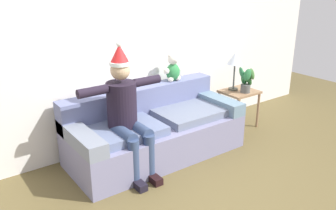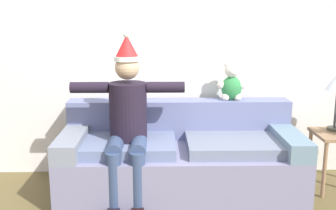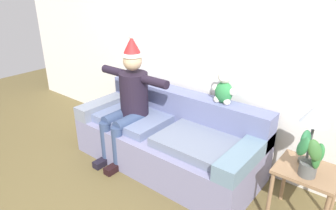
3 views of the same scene
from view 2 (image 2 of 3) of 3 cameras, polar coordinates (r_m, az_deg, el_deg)
The scene contains 4 objects.
back_wall at distance 4.24m, azimuth 1.44°, elevation 8.32°, with size 7.00×0.10×2.70m, color silver.
couch at distance 3.91m, azimuth 1.73°, elevation -7.42°, with size 2.20×0.94×0.83m.
person_seated at distance 3.63m, azimuth -5.69°, elevation -1.72°, with size 1.02×0.77×1.52m.
teddy_bear at distance 4.09m, azimuth 8.88°, elevation 3.04°, with size 0.29×0.17×0.38m.
Camera 2 is at (-0.19, -2.67, 1.65)m, focal length 43.65 mm.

